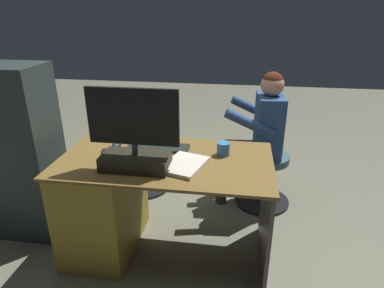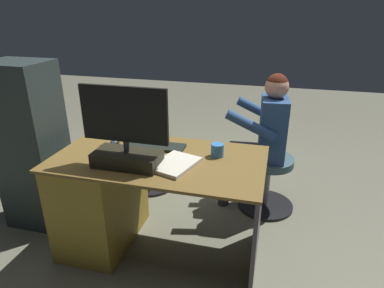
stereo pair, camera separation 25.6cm
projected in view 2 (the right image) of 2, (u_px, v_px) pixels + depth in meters
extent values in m
plane|color=#676753|center=(179.00, 216.00, 2.80)|extent=(10.00, 10.00, 0.00)
cube|color=brown|center=(159.00, 159.00, 2.16)|extent=(1.37, 0.74, 0.02)
cube|color=olive|center=(101.00, 197.00, 2.41)|extent=(0.44, 0.68, 0.71)
cube|color=#4C434E|center=(258.00, 221.00, 2.15)|extent=(0.02, 0.67, 0.71)
cube|color=black|center=(127.00, 158.00, 2.04)|extent=(0.41, 0.20, 0.09)
cylinder|color=#333338|center=(126.00, 147.00, 2.01)|extent=(0.04, 0.04, 0.07)
cube|color=black|center=(124.00, 115.00, 1.93)|extent=(0.54, 0.02, 0.33)
cube|color=black|center=(125.00, 114.00, 1.94)|extent=(0.49, 0.00, 0.30)
cube|color=black|center=(155.00, 146.00, 2.31)|extent=(0.42, 0.14, 0.02)
ellipsoid|color=#20282B|center=(115.00, 141.00, 2.36)|extent=(0.06, 0.10, 0.04)
cylinder|color=#3372BF|center=(217.00, 150.00, 2.16)|extent=(0.08, 0.08, 0.09)
cube|color=black|center=(102.00, 150.00, 2.24)|extent=(0.10, 0.15, 0.02)
cube|color=beige|center=(175.00, 164.00, 2.04)|extent=(0.30, 0.35, 0.02)
cylinder|color=black|center=(151.00, 184.00, 3.28)|extent=(0.48, 0.48, 0.03)
cylinder|color=gray|center=(150.00, 165.00, 3.20)|extent=(0.04, 0.04, 0.39)
cylinder|color=#473E4B|center=(148.00, 143.00, 3.11)|extent=(0.40, 0.40, 0.06)
ellipsoid|color=#D8AA7F|center=(148.00, 131.00, 3.06)|extent=(0.18, 0.15, 0.19)
sphere|color=#D8AA7F|center=(147.00, 115.00, 3.00)|extent=(0.14, 0.14, 0.14)
sphere|color=beige|center=(149.00, 114.00, 3.06)|extent=(0.05, 0.05, 0.05)
sphere|color=#D8AA7F|center=(152.00, 110.00, 2.97)|extent=(0.06, 0.06, 0.06)
sphere|color=#D8AA7F|center=(141.00, 109.00, 2.99)|extent=(0.06, 0.06, 0.06)
cylinder|color=#D8AA7F|center=(158.00, 127.00, 3.05)|extent=(0.05, 0.14, 0.09)
cylinder|color=#D8AA7F|center=(140.00, 125.00, 3.10)|extent=(0.05, 0.14, 0.09)
cylinder|color=#D8AA7F|center=(157.00, 134.00, 3.17)|extent=(0.06, 0.11, 0.06)
cylinder|color=#D8AA7F|center=(147.00, 133.00, 3.19)|extent=(0.06, 0.11, 0.06)
cylinder|color=black|center=(265.00, 205.00, 2.93)|extent=(0.47, 0.47, 0.03)
cylinder|color=gray|center=(267.00, 184.00, 2.85)|extent=(0.04, 0.04, 0.39)
cylinder|color=#3C5A62|center=(269.00, 161.00, 2.77)|extent=(0.40, 0.40, 0.06)
cube|color=#2C4C7D|center=(273.00, 129.00, 2.66)|extent=(0.23, 0.34, 0.51)
sphere|color=tan|center=(277.00, 87.00, 2.52)|extent=(0.18, 0.18, 0.18)
sphere|color=#4C1F12|center=(277.00, 84.00, 2.52)|extent=(0.17, 0.17, 0.17)
cylinder|color=#2C4C7D|center=(251.00, 126.00, 2.50)|extent=(0.40, 0.11, 0.24)
cylinder|color=#2C4C7D|center=(259.00, 111.00, 2.84)|extent=(0.40, 0.11, 0.24)
cylinder|color=#383339|center=(246.00, 157.00, 2.72)|extent=(0.37, 0.14, 0.11)
cylinder|color=#383339|center=(224.00, 180.00, 2.88)|extent=(0.10, 0.10, 0.47)
cylinder|color=#383339|center=(250.00, 148.00, 2.88)|extent=(0.37, 0.14, 0.11)
cylinder|color=#383339|center=(229.00, 172.00, 3.03)|extent=(0.10, 0.10, 0.47)
cube|color=#293433|center=(31.00, 147.00, 2.52)|extent=(0.44, 0.36, 1.28)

